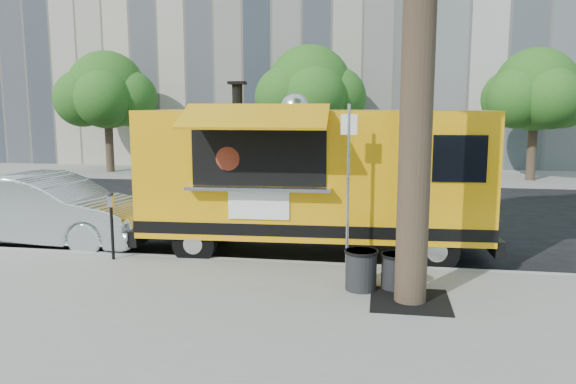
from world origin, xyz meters
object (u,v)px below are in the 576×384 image
Objects in this scene: food_truck at (312,176)px; sedan at (48,210)px; parking_meter at (111,218)px; far_tree_b at (309,88)px; trash_bin_left at (361,269)px; far_tree_a at (107,90)px; far_tree_c at (536,90)px; sign_post at (348,179)px; trash_bin_right at (395,270)px.

sedan is (-5.92, -0.16, -0.88)m from food_truck.
parking_meter is 2.60m from sedan.
far_tree_b is 15.69m from trash_bin_left.
parking_meter is (7.00, -13.65, -2.79)m from far_tree_a.
far_tree_b is 9.01m from far_tree_c.
food_truck is 1.50× the size of sedan.
food_truck reaches higher than sedan.
far_tree_c reaches higher than food_truck.
trash_bin_left is at bearing -70.98° from sign_post.
parking_meter reaches higher than trash_bin_left.
trash_bin_right is (1.68, -2.40, -1.22)m from food_truck.
food_truck is (10.71, -12.13, -2.09)m from far_tree_a.
trash_bin_left is (0.28, -0.82, -1.35)m from sign_post.
sedan is (-4.21, -12.69, -3.03)m from far_tree_b.
trash_bin_left is (1.13, -2.54, -1.19)m from food_truck.
trash_bin_left is 0.57m from trash_bin_right.
trash_bin_left is at bearing -104.99° from sedan.
far_tree_c is 1.07× the size of sedan.
parking_meter is 4.96m from trash_bin_left.
food_truck is (-7.29, -12.23, -2.03)m from far_tree_c.
far_tree_a is at bearing -179.68° from far_tree_c.
food_truck is 3.17m from trash_bin_right.
trash_bin_right is at bearing -57.72° from food_truck.
food_truck is (1.71, -12.53, -2.15)m from far_tree_b.
trash_bin_left is at bearing -166.01° from trash_bin_right.
food_truck is 5.98m from sedan.
trash_bin_right is at bearing 13.99° from trash_bin_left.
parking_meter is at bearing -160.39° from food_truck.
sign_post is (-6.45, -13.95, -1.87)m from far_tree_c.
food_truck is 12.54× the size of trash_bin_right.
food_truck is at bearing 116.16° from sign_post.
sign_post is 4.57× the size of trash_bin_left.
far_tree_c is 15.48m from sign_post.
food_truck reaches higher than trash_bin_right.
far_tree_a is at bearing 128.77° from food_truck.
parking_meter reaches higher than trash_bin_right.
far_tree_b is 13.71m from sedan.
sign_post is 4.64m from parking_meter.
far_tree_c is 7.94× the size of trash_bin_left.
sedan is 7.93m from trash_bin_right.
far_tree_a is at bearing 129.83° from sign_post.
trash_bin_right is (0.55, 0.14, -0.04)m from trash_bin_left.
parking_meter is at bearing -62.85° from far_tree_a.
sign_post reaches higher than trash_bin_right.
sign_post reaches higher than trash_bin_left.
parking_meter is 0.27× the size of sedan.
far_tree_b is 1.06× the size of far_tree_c.
far_tree_c is (18.00, 0.10, -0.06)m from far_tree_a.
parking_meter is 4.07m from food_truck.
parking_meter is (-4.55, 0.20, -0.87)m from sign_post.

